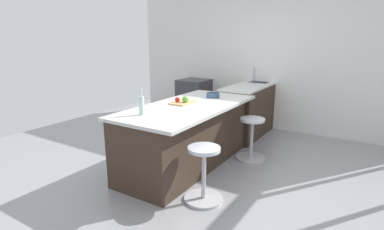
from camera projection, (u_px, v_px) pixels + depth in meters
ground_plane at (192, 171)px, 4.17m from camera, size 7.43×7.43×0.00m
interior_partition_left at (263, 59)px, 5.98m from camera, size 0.12×5.71×2.70m
sink_cabinet at (254, 106)px, 5.92m from camera, size 2.07×0.60×1.21m
oven_range at (194, 100)px, 6.64m from camera, size 0.60×0.61×0.90m
kitchen_island at (186, 135)px, 4.27m from camera, size 2.24×1.04×0.89m
stool_by_window at (251, 140)px, 4.53m from camera, size 0.44×0.44×0.63m
stool_middle at (204, 176)px, 3.36m from camera, size 0.44×0.44×0.63m
cutting_board at (183, 103)px, 4.24m from camera, size 0.36×0.24×0.02m
apple_green at (185, 99)px, 4.19m from camera, size 0.09×0.09×0.09m
apple_red at (177, 99)px, 4.22m from camera, size 0.07×0.07×0.07m
water_bottle at (141, 105)px, 3.59m from camera, size 0.06×0.06×0.31m
fruit_bowl at (213, 95)px, 4.64m from camera, size 0.20×0.20×0.07m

